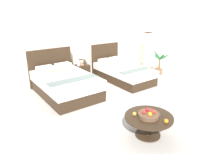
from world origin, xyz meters
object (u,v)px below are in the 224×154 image
at_px(nightstand, 82,72).
at_px(vase, 78,63).
at_px(bed_near_window, 65,83).
at_px(potted_palm, 159,67).
at_px(bed_near_corner, 122,72).
at_px(fruit_bowl, 149,114).
at_px(loose_apple, 134,114).
at_px(loose_orange, 166,121).
at_px(coffee_table, 149,121).
at_px(table_lamp, 81,57).
at_px(floor_lamp_corner, 147,51).

distance_m(nightstand, vase, 0.38).
distance_m(bed_near_window, potted_palm, 3.69).
xyz_separation_m(bed_near_window, potted_palm, (3.68, -0.28, -0.03)).
bearing_deg(bed_near_corner, potted_palm, -10.65).
xyz_separation_m(vase, fruit_bowl, (-0.44, -3.74, -0.14)).
relative_size(nightstand, vase, 2.78).
height_order(loose_apple, loose_orange, loose_orange).
bearing_deg(nightstand, potted_palm, -23.52).
xyz_separation_m(vase, coffee_table, (-0.41, -3.73, -0.30)).
bearing_deg(bed_near_window, loose_apple, -84.46).
distance_m(nightstand, loose_apple, 3.67).
xyz_separation_m(vase, loose_orange, (-0.34, -4.08, -0.16)).
relative_size(table_lamp, floor_lamp_corner, 0.28).
bearing_deg(bed_near_window, bed_near_corner, 0.30).
bearing_deg(table_lamp, loose_apple, -101.88).
distance_m(bed_near_corner, table_lamp, 1.49).
relative_size(nightstand, potted_palm, 0.58).
distance_m(loose_orange, potted_palm, 4.32).
xyz_separation_m(bed_near_corner, nightstand, (-1.10, 0.86, -0.02)).
relative_size(loose_orange, potted_palm, 0.09).
xyz_separation_m(bed_near_window, loose_apple, (0.26, -2.71, 0.13)).
bearing_deg(table_lamp, coffee_table, -98.25).
bearing_deg(fruit_bowl, floor_lamp_corner, 45.46).
bearing_deg(potted_palm, floor_lamp_corner, 81.87).
xyz_separation_m(table_lamp, coffee_table, (-0.55, -3.79, -0.47)).
height_order(nightstand, loose_orange, nightstand).
height_order(coffee_table, potted_palm, potted_palm).
bearing_deg(loose_orange, floor_lamp_corner, 49.04).
bearing_deg(vase, potted_palm, -21.78).
relative_size(loose_apple, loose_orange, 0.93).
height_order(loose_orange, floor_lamp_corner, floor_lamp_corner).
relative_size(vase, coffee_table, 0.20).
relative_size(vase, potted_palm, 0.21).
distance_m(loose_orange, floor_lamp_corner, 4.95).
distance_m(floor_lamp_corner, potted_palm, 0.89).
bearing_deg(bed_near_corner, floor_lamp_corner, 15.80).
bearing_deg(loose_orange, table_lamp, 83.44).
bearing_deg(floor_lamp_corner, vase, 173.11).
bearing_deg(loose_orange, loose_apple, 117.73).
relative_size(table_lamp, fruit_bowl, 0.99).
bearing_deg(table_lamp, bed_near_window, -138.84).
height_order(loose_orange, potted_palm, potted_palm).
height_order(coffee_table, loose_apple, loose_apple).
bearing_deg(nightstand, floor_lamp_corner, -8.04).
bearing_deg(vase, floor_lamp_corner, -6.89).
distance_m(loose_apple, floor_lamp_corner, 4.77).
relative_size(bed_near_window, potted_palm, 2.41).
bearing_deg(loose_apple, fruit_bowl, -46.95).
distance_m(coffee_table, floor_lamp_corner, 4.75).
height_order(bed_near_corner, loose_apple, bed_near_corner).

